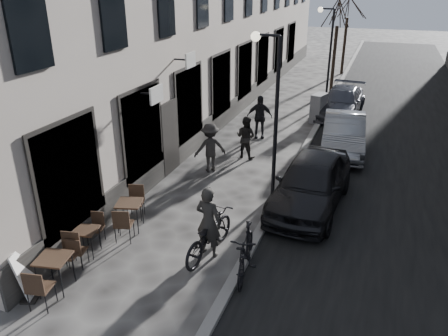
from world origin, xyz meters
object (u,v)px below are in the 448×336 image
Objects in this scene: streetlamp_far at (328,46)px; tree_near at (338,12)px; utility_cabinet at (319,108)px; pedestrian_far at (259,117)px; bistro_set_b at (87,239)px; pedestrian_near at (246,137)px; pedestrian_mid at (210,148)px; car_near at (311,182)px; bistro_set_a at (55,270)px; bicycle at (209,234)px; streetlamp_near at (271,101)px; moped at (246,252)px; tree_far at (348,6)px; car_far at (341,102)px; car_mid at (344,134)px; sign_board at (27,277)px; bistro_set_c at (130,213)px.

tree_near is at bearing 88.62° from streetlamp_far.
utility_cabinet is 3.79m from pedestrian_far.
pedestrian_far reaches higher than bistro_set_b.
pedestrian_far is (-0.13, 2.37, 0.12)m from pedestrian_near.
pedestrian_mid is 4.13m from car_near.
bistro_set_a is 0.91× the size of pedestrian_far.
bicycle is 1.22× the size of pedestrian_mid.
streetlamp_near is 3.08× the size of pedestrian_near.
moped is (2.20, -7.02, -0.23)m from pedestrian_near.
pedestrian_far is at bearing -74.48° from pedestrian_near.
tree_far is 24.91m from bicycle.
car_far reaches higher than bistro_set_b.
streetlamp_far is 12.46m from car_near.
pedestrian_far is (0.68, 4.07, 0.05)m from pedestrian_mid.
car_mid is at bearing 53.95° from bistro_set_a.
sign_board reaches higher than bistro_set_b.
pedestrian_far reaches higher than moped.
streetlamp_far is 7.20m from pedestrian_far.
pedestrian_far is 6.39m from car_near.
sign_board is 0.58× the size of moped.
car_mid is (1.54, -3.60, 0.05)m from utility_cabinet.
tree_near reaches higher than car_mid.
moped is at bearing -98.64° from car_near.
streetlamp_near is 1.00× the size of streetlamp_far.
tree_near is at bearing 64.02° from bistro_set_c.
utility_cabinet is 0.74× the size of pedestrian_far.
bistro_set_b is at bearing -124.06° from car_mid.
pedestrian_near is at bearing -103.64° from pedestrian_far.
tree_near is at bearing 89.72° from streetlamp_near.
bistro_set_a is at bearing -97.11° from tree_far.
car_far is at bearing -77.36° from tree_near.
streetlamp_far is at bearing -91.38° from tree_near.
tree_far is 27.51m from bistro_set_a.
pedestrian_mid reaches higher than sign_board.
pedestrian_near is at bearing -72.72° from bicycle.
bistro_set_b is 1.05× the size of utility_cabinet.
tree_near reaches higher than bistro_set_a.
pedestrian_far is 0.40× the size of car_near.
utility_cabinet reaches higher than bicycle.
sign_board is 0.53× the size of bicycle.
tree_far reaches higher than utility_cabinet.
moped is at bearing -103.30° from car_mid.
pedestrian_mid is 0.38× the size of car_near.
pedestrian_mid is at bearing 162.94° from car_near.
streetlamp_far reaches higher than bicycle.
utility_cabinet is at bearing 108.01° from car_mid.
sign_board is (-3.73, -18.36, -2.69)m from streetlamp_far.
streetlamp_far is 3.49× the size of bistro_set_b.
streetlamp_near is at bearing 41.71° from bistro_set_b.
pedestrian_mid is 0.90× the size of moped.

